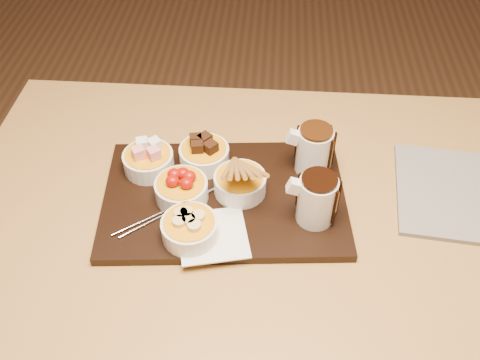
# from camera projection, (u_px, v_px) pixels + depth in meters

# --- Properties ---
(dining_table) EXTENTS (1.20, 0.80, 0.75)m
(dining_table) POSITION_uv_depth(u_px,v_px,m) (264.00, 247.00, 1.08)
(dining_table) COLOR #AC7F40
(dining_table) RESTS_ON ground
(serving_board) EXTENTS (0.48, 0.34, 0.02)m
(serving_board) POSITION_uv_depth(u_px,v_px,m) (224.00, 198.00, 1.03)
(serving_board) COLOR black
(serving_board) RESTS_ON dining_table
(napkin) EXTENTS (0.14, 0.14, 0.00)m
(napkin) POSITION_uv_depth(u_px,v_px,m) (213.00, 235.00, 0.95)
(napkin) COLOR white
(napkin) RESTS_ON serving_board
(bowl_marshmallows) EXTENTS (0.10, 0.10, 0.04)m
(bowl_marshmallows) POSITION_uv_depth(u_px,v_px,m) (149.00, 162.00, 1.06)
(bowl_marshmallows) COLOR white
(bowl_marshmallows) RESTS_ON serving_board
(bowl_cake) EXTENTS (0.10, 0.10, 0.04)m
(bowl_cake) POSITION_uv_depth(u_px,v_px,m) (204.00, 156.00, 1.07)
(bowl_cake) COLOR white
(bowl_cake) RESTS_ON serving_board
(bowl_strawberries) EXTENTS (0.10, 0.10, 0.04)m
(bowl_strawberries) POSITION_uv_depth(u_px,v_px,m) (182.00, 190.00, 1.00)
(bowl_strawberries) COLOR white
(bowl_strawberries) RESTS_ON serving_board
(bowl_biscotti) EXTENTS (0.10, 0.10, 0.04)m
(bowl_biscotti) POSITION_uv_depth(u_px,v_px,m) (240.00, 184.00, 1.01)
(bowl_biscotti) COLOR white
(bowl_biscotti) RESTS_ON serving_board
(bowl_bananas) EXTENTS (0.10, 0.10, 0.04)m
(bowl_bananas) POSITION_uv_depth(u_px,v_px,m) (190.00, 229.00, 0.94)
(bowl_bananas) COLOR white
(bowl_bananas) RESTS_ON serving_board
(pitcher_dark_chocolate) EXTENTS (0.07, 0.07, 0.09)m
(pitcher_dark_chocolate) POSITION_uv_depth(u_px,v_px,m) (317.00, 200.00, 0.95)
(pitcher_dark_chocolate) COLOR silver
(pitcher_dark_chocolate) RESTS_ON serving_board
(pitcher_milk_chocolate) EXTENTS (0.07, 0.07, 0.09)m
(pitcher_milk_chocolate) POSITION_uv_depth(u_px,v_px,m) (314.00, 151.00, 1.04)
(pitcher_milk_chocolate) COLOR silver
(pitcher_milk_chocolate) RESTS_ON serving_board
(fondue_skewers) EXTENTS (0.18, 0.23, 0.01)m
(fondue_skewers) POSITION_uv_depth(u_px,v_px,m) (176.00, 206.00, 1.00)
(fondue_skewers) COLOR silver
(fondue_skewers) RESTS_ON serving_board
(newspaper) EXTENTS (0.33, 0.27, 0.01)m
(newspaper) POSITION_uv_depth(u_px,v_px,m) (477.00, 196.00, 1.04)
(newspaper) COLOR beige
(newspaper) RESTS_ON dining_table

